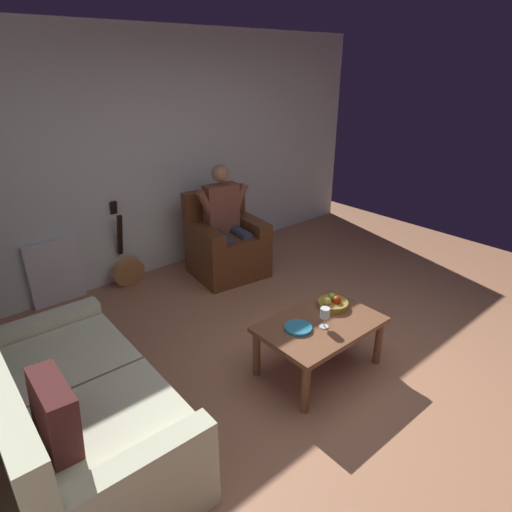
{
  "coord_description": "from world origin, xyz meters",
  "views": [
    {
      "loc": [
        2.54,
        1.5,
        2.28
      ],
      "look_at": [
        0.07,
        -1.33,
        0.6
      ],
      "focal_mm": 30.42,
      "sensor_mm": 36.0,
      "label": 1
    }
  ],
  "objects_px": {
    "armchair": "(226,246)",
    "coffee_table": "(320,329)",
    "wine_glass_near": "(325,314)",
    "decorative_dish": "(298,328)",
    "fruit_bowl": "(333,303)",
    "guitar": "(128,268)",
    "couch": "(73,415)",
    "person_seated": "(226,219)"
  },
  "relations": [
    {
      "from": "couch",
      "to": "decorative_dish",
      "type": "relative_size",
      "value": 8.3
    },
    {
      "from": "coffee_table",
      "to": "fruit_bowl",
      "type": "xyz_separation_m",
      "value": [
        -0.25,
        -0.09,
        0.1
      ]
    },
    {
      "from": "couch",
      "to": "coffee_table",
      "type": "distance_m",
      "value": 1.83
    },
    {
      "from": "guitar",
      "to": "decorative_dish",
      "type": "bearing_deg",
      "value": 97.43
    },
    {
      "from": "couch",
      "to": "wine_glass_near",
      "type": "distance_m",
      "value": 1.83
    },
    {
      "from": "guitar",
      "to": "armchair",
      "type": "bearing_deg",
      "value": 155.01
    },
    {
      "from": "armchair",
      "to": "coffee_table",
      "type": "distance_m",
      "value": 1.95
    },
    {
      "from": "person_seated",
      "to": "decorative_dish",
      "type": "relative_size",
      "value": 6.08
    },
    {
      "from": "decorative_dish",
      "to": "couch",
      "type": "bearing_deg",
      "value": -13.43
    },
    {
      "from": "armchair",
      "to": "couch",
      "type": "height_order",
      "value": "armchair"
    },
    {
      "from": "coffee_table",
      "to": "guitar",
      "type": "distance_m",
      "value": 2.41
    },
    {
      "from": "wine_glass_near",
      "to": "decorative_dish",
      "type": "bearing_deg",
      "value": -32.24
    },
    {
      "from": "coffee_table",
      "to": "decorative_dish",
      "type": "height_order",
      "value": "decorative_dish"
    },
    {
      "from": "person_seated",
      "to": "fruit_bowl",
      "type": "relative_size",
      "value": 5.1
    },
    {
      "from": "person_seated",
      "to": "wine_glass_near",
      "type": "height_order",
      "value": "person_seated"
    },
    {
      "from": "person_seated",
      "to": "fruit_bowl",
      "type": "height_order",
      "value": "person_seated"
    },
    {
      "from": "couch",
      "to": "coffee_table",
      "type": "height_order",
      "value": "couch"
    },
    {
      "from": "person_seated",
      "to": "coffee_table",
      "type": "relative_size",
      "value": 1.32
    },
    {
      "from": "couch",
      "to": "fruit_bowl",
      "type": "height_order",
      "value": "couch"
    },
    {
      "from": "coffee_table",
      "to": "guitar",
      "type": "relative_size",
      "value": 1.02
    },
    {
      "from": "armchair",
      "to": "coffee_table",
      "type": "relative_size",
      "value": 1.0
    },
    {
      "from": "coffee_table",
      "to": "decorative_dish",
      "type": "relative_size",
      "value": 4.59
    },
    {
      "from": "coffee_table",
      "to": "decorative_dish",
      "type": "distance_m",
      "value": 0.22
    },
    {
      "from": "decorative_dish",
      "to": "fruit_bowl",
      "type": "bearing_deg",
      "value": -174.52
    },
    {
      "from": "guitar",
      "to": "wine_glass_near",
      "type": "xyz_separation_m",
      "value": [
        -0.47,
        2.41,
        0.34
      ]
    },
    {
      "from": "wine_glass_near",
      "to": "fruit_bowl",
      "type": "height_order",
      "value": "wine_glass_near"
    },
    {
      "from": "guitar",
      "to": "coffee_table",
      "type": "bearing_deg",
      "value": 101.93
    },
    {
      "from": "couch",
      "to": "guitar",
      "type": "bearing_deg",
      "value": 148.0
    },
    {
      "from": "person_seated",
      "to": "couch",
      "type": "relative_size",
      "value": 0.73
    },
    {
      "from": "couch",
      "to": "coffee_table",
      "type": "relative_size",
      "value": 1.81
    },
    {
      "from": "wine_glass_near",
      "to": "couch",
      "type": "bearing_deg",
      "value": -15.48
    },
    {
      "from": "person_seated",
      "to": "guitar",
      "type": "bearing_deg",
      "value": -18.5
    },
    {
      "from": "armchair",
      "to": "wine_glass_near",
      "type": "relative_size",
      "value": 5.85
    },
    {
      "from": "person_seated",
      "to": "fruit_bowl",
      "type": "xyz_separation_m",
      "value": [
        0.26,
        1.76,
        -0.21
      ]
    },
    {
      "from": "person_seated",
      "to": "couch",
      "type": "xyz_separation_m",
      "value": [
        2.29,
        1.43,
        -0.37
      ]
    },
    {
      "from": "armchair",
      "to": "decorative_dish",
      "type": "distance_m",
      "value": 1.97
    },
    {
      "from": "wine_glass_near",
      "to": "fruit_bowl",
      "type": "bearing_deg",
      "value": -151.7
    },
    {
      "from": "coffee_table",
      "to": "decorative_dish",
      "type": "bearing_deg",
      "value": -14.26
    },
    {
      "from": "fruit_bowl",
      "to": "decorative_dish",
      "type": "bearing_deg",
      "value": 5.48
    },
    {
      "from": "fruit_bowl",
      "to": "wine_glass_near",
      "type": "bearing_deg",
      "value": 28.3
    },
    {
      "from": "guitar",
      "to": "fruit_bowl",
      "type": "relative_size",
      "value": 3.79
    },
    {
      "from": "couch",
      "to": "guitar",
      "type": "height_order",
      "value": "guitar"
    }
  ]
}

